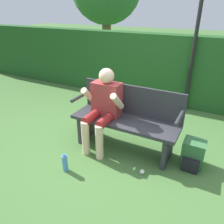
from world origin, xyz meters
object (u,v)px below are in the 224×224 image
(backpack, at_px, (193,154))
(water_bottle, at_px, (65,163))
(person_seated, at_px, (103,105))
(park_bench, at_px, (126,119))
(signpost, at_px, (198,24))

(backpack, bearing_deg, water_bottle, -148.07)
(person_seated, bearing_deg, water_bottle, -100.97)
(park_bench, bearing_deg, backpack, 1.02)
(park_bench, bearing_deg, person_seated, -159.20)
(person_seated, height_order, backpack, person_seated)
(signpost, bearing_deg, water_bottle, -110.67)
(person_seated, height_order, water_bottle, person_seated)
(backpack, bearing_deg, person_seated, -173.93)
(park_bench, height_order, water_bottle, park_bench)
(backpack, xyz_separation_m, signpost, (-0.44, 1.74, 1.50))
(person_seated, height_order, signpost, signpost)
(park_bench, relative_size, backpack, 4.26)
(park_bench, xyz_separation_m, person_seated, (-0.31, -0.12, 0.20))
(person_seated, bearing_deg, signpost, 65.71)
(backpack, bearing_deg, park_bench, -178.98)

